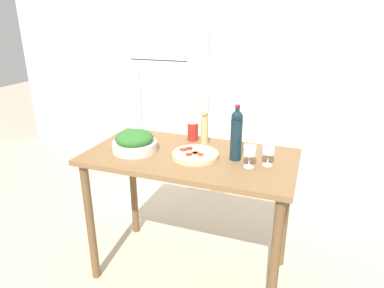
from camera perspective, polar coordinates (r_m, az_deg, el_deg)
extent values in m
plane|color=#BCAD93|center=(2.69, -0.28, -20.14)|extent=(14.00, 14.00, 0.00)
cube|color=silver|center=(3.95, 9.84, 13.70)|extent=(6.40, 0.06, 2.60)
cube|color=white|center=(3.87, -3.23, 8.31)|extent=(0.62, 0.69, 1.87)
cube|color=black|center=(3.49, -5.67, 13.74)|extent=(0.61, 0.01, 0.01)
cylinder|color=#B2B2B7|center=(3.66, -8.60, 5.91)|extent=(0.02, 0.02, 0.84)
cube|color=brown|center=(2.21, -0.31, -2.15)|extent=(1.34, 0.71, 0.03)
cylinder|color=brown|center=(2.47, -16.59, -12.56)|extent=(0.06, 0.06, 0.89)
cylinder|color=brown|center=(2.09, 13.54, -19.15)|extent=(0.06, 0.06, 0.89)
cylinder|color=brown|center=(2.89, -9.76, -6.78)|extent=(0.06, 0.06, 0.89)
cylinder|color=brown|center=(2.57, 15.24, -10.97)|extent=(0.06, 0.06, 0.89)
cylinder|color=#142833|center=(2.10, 7.36, 0.72)|extent=(0.07, 0.07, 0.26)
sphere|color=#142833|center=(2.06, 7.54, 4.55)|extent=(0.07, 0.07, 0.07)
cylinder|color=#142833|center=(2.05, 7.58, 5.29)|extent=(0.03, 0.03, 0.06)
cylinder|color=maroon|center=(2.04, 7.62, 6.26)|extent=(0.03, 0.03, 0.02)
cylinder|color=silver|center=(2.05, 9.43, -3.76)|extent=(0.06, 0.06, 0.00)
cylinder|color=silver|center=(2.04, 9.49, -2.76)|extent=(0.01, 0.01, 0.07)
cylinder|color=white|center=(2.01, 9.60, -1.07)|extent=(0.08, 0.08, 0.06)
cylinder|color=maroon|center=(2.02, 9.57, -1.59)|extent=(0.07, 0.07, 0.02)
cylinder|color=silver|center=(2.10, 12.44, -3.43)|extent=(0.06, 0.06, 0.00)
cylinder|color=silver|center=(2.08, 12.52, -2.46)|extent=(0.01, 0.01, 0.07)
cylinder|color=white|center=(2.06, 12.66, -0.80)|extent=(0.08, 0.08, 0.06)
cylinder|color=maroon|center=(2.07, 12.62, -1.27)|extent=(0.07, 0.07, 0.02)
cylinder|color=tan|center=(2.37, 2.10, 2.34)|extent=(0.05, 0.05, 0.20)
sphere|color=tan|center=(2.33, 2.14, 5.06)|extent=(0.04, 0.04, 0.04)
cylinder|color=silver|center=(2.28, -9.52, -0.39)|extent=(0.29, 0.29, 0.06)
ellipsoid|color=#2D6628|center=(2.26, -9.61, 0.98)|extent=(0.25, 0.25, 0.10)
cylinder|color=#DBC189|center=(2.16, 0.56, -1.91)|extent=(0.30, 0.30, 0.02)
torus|color=#DBC189|center=(2.16, 0.56, -1.61)|extent=(0.30, 0.30, 0.02)
cylinder|color=red|center=(2.14, -0.55, -1.75)|extent=(0.04, 0.04, 0.01)
cylinder|color=red|center=(2.17, 0.38, -1.51)|extent=(0.04, 0.04, 0.01)
cylinder|color=red|center=(2.17, 0.66, -1.48)|extent=(0.04, 0.04, 0.01)
cylinder|color=red|center=(2.14, 1.47, -1.77)|extent=(0.04, 0.04, 0.01)
cylinder|color=red|center=(2.24, -0.48, -0.73)|extent=(0.05, 0.05, 0.01)
cylinder|color=red|center=(2.22, -1.44, -0.96)|extent=(0.05, 0.05, 0.01)
cylinder|color=#B2231E|center=(2.44, 0.13, 2.10)|extent=(0.07, 0.07, 0.13)
cylinder|color=white|center=(2.42, 0.13, 3.69)|extent=(0.08, 0.08, 0.01)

